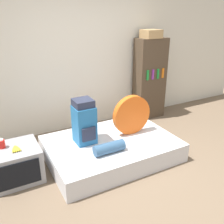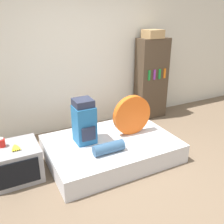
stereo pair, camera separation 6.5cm
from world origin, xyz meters
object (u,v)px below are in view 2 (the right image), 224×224
tent_bag (132,115)px  television (15,162)px  sleeping_roll (109,148)px  cardboard_box (153,34)px  bookshelf (151,79)px  backpack (84,122)px  canister (1,143)px

tent_bag → television: tent_bag is taller
sleeping_roll → cardboard_box: bearing=39.8°
tent_bag → bookshelf: (1.05, 0.99, 0.21)m
bookshelf → cardboard_box: bearing=-148.7°
backpack → canister: size_ratio=5.38×
tent_bag → cardboard_box: (1.00, 0.96, 1.08)m
sleeping_roll → television: size_ratio=0.70×
sleeping_roll → cardboard_box: size_ratio=1.34×
tent_bag → bookshelf: bookshelf is taller
backpack → tent_bag: backpack is taller
canister → bookshelf: bearing=16.1°
television → bookshelf: (2.79, 0.92, 0.57)m
sleeping_roll → bookshelf: (1.63, 1.35, 0.44)m
television → canister: bearing=144.3°
bookshelf → cardboard_box: (-0.05, -0.03, 0.87)m
sleeping_roll → canister: bearing=158.2°
canister → bookshelf: bookshelf is taller
backpack → cardboard_box: (1.75, 0.88, 1.07)m
canister → cardboard_box: bearing=15.8°
backpack → tent_bag: size_ratio=1.06×
tent_bag → backpack: bearing=173.6°
bookshelf → backpack: bearing=-153.3°
cardboard_box → tent_bag: bearing=-136.3°
bookshelf → cardboard_box: size_ratio=4.89×
television → tent_bag: bearing=-2.2°
bookshelf → television: bearing=-161.7°
tent_bag → sleeping_roll: size_ratio=1.41×
television → bookshelf: bookshelf is taller
television → cardboard_box: 3.22m
cardboard_box → canister: bearing=-164.2°
backpack → bookshelf: bearing=26.7°
tent_bag → cardboard_box: 1.76m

